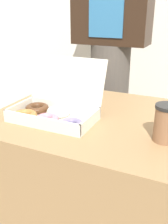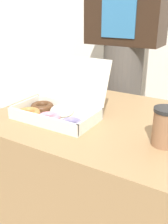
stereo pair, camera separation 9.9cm
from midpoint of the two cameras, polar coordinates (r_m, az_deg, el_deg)
The scene contains 4 objects.
table at distance 1.32m, azimuth 0.71°, elevation -15.97°, with size 0.89×0.72×0.75m.
donut_box at distance 1.11m, azimuth -9.49°, elevation 0.44°, with size 0.36×0.28×0.24m.
coffee_cup at distance 0.92m, azimuth 14.57°, elevation -2.42°, with size 0.09×0.09×0.13m.
person_customer at distance 1.68m, azimuth 4.16°, elevation 13.73°, with size 0.46×0.25×1.78m.
Camera 1 is at (0.38, -0.98, 1.18)m, focal length 42.00 mm.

